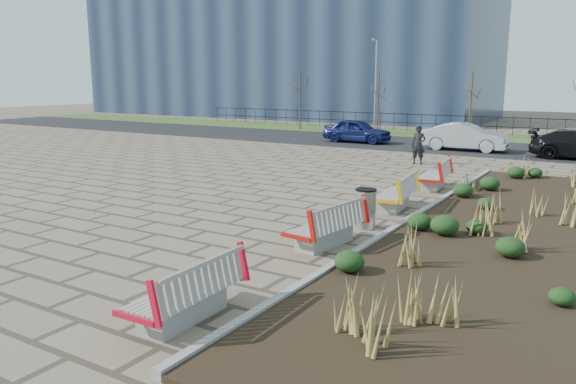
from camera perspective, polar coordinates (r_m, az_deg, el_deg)
The scene contains 19 objects.
ground at distance 12.61m, azimuth -13.13°, elevation -5.61°, with size 120.00×120.00×0.00m, color #71614D.
planting_bed at distance 14.16m, azimuth 21.14°, elevation -4.01°, with size 4.50×18.00×0.10m, color black.
planting_curb at distance 14.72m, azimuth 12.21°, elevation -2.81°, with size 0.16×18.00×0.15m, color gray.
grass_verge_far at distance 37.66m, azimuth 18.42°, elevation 5.38°, with size 80.00×5.00×0.04m, color #33511E.
road at distance 31.89m, azimuth 15.88°, elevation 4.51°, with size 80.00×7.00×0.02m, color black.
bench_a at distance 8.79m, azimuth -10.64°, elevation -9.68°, with size 0.90×2.10×1.00m, color red, non-canonical shape.
bench_b at distance 12.39m, azimuth 3.75°, elevation -3.24°, with size 0.90×2.10×1.00m, color #B3120B, non-canonical shape.
bench_c at distance 16.09m, azimuth 10.71°, elevation 0.02°, with size 0.90×2.10×1.00m, color #F0AA0C, non-canonical shape.
bench_d at distance 19.42m, azimuth 14.52°, elevation 1.80°, with size 0.90×2.10×1.00m, color red, non-canonical shape.
litter_bin at distance 13.91m, azimuth 7.88°, elevation -1.73°, with size 0.50×0.50×0.97m, color #B2B2B7.
pedestrian at distance 24.79m, azimuth 13.11°, elevation 4.68°, with size 0.61×0.40×1.67m, color black.
car_blue at distance 32.61m, azimuth 7.04°, elevation 6.19°, with size 1.57×3.90×1.33m, color #12194F.
car_silver at distance 30.09m, azimuth 17.57°, elevation 5.37°, with size 1.47×4.22×1.39m, color #9DA0A4.
tree_a at distance 40.63m, azimuth 1.21°, elevation 9.22°, with size 1.40×1.40×4.00m, color #4C3D2D, non-canonical shape.
tree_b at distance 37.94m, azimuth 9.14°, elevation 8.92°, with size 1.40×1.40×4.00m, color #4C3D2D, non-canonical shape.
tree_c at distance 36.07m, azimuth 18.06°, elevation 8.38°, with size 1.40×1.40×4.00m, color #4C3D2D, non-canonical shape.
lamp_west at distance 37.45m, azimuth 8.89°, elevation 10.43°, with size 0.24×0.60×6.00m, color gray, non-canonical shape.
railing_fence at distance 39.07m, azimuth 18.99°, elevation 6.46°, with size 44.00×0.10×1.20m, color black, non-canonical shape.
building_glass at distance 57.46m, azimuth -0.60°, elevation 15.33°, with size 40.00×14.00×15.00m, color #192338.
Camera 1 is at (8.59, -8.49, 3.64)m, focal length 35.00 mm.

